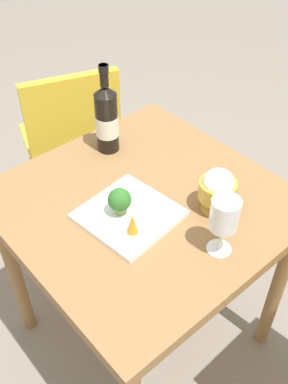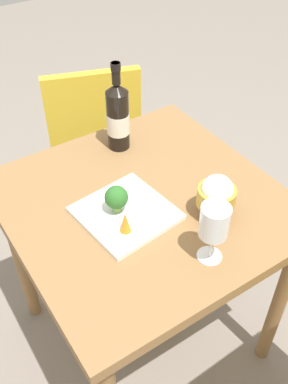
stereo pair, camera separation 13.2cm
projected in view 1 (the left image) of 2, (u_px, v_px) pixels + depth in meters
The scene contains 9 objects.
ground_plane at pixel (144, 331), 1.84m from camera, with size 8.00×8.00×0.00m, color gray.
dining_table at pixel (144, 223), 1.41m from camera, with size 0.80×0.80×0.75m.
chair_by_wall at pixel (72, 135), 1.98m from camera, with size 0.51×0.51×0.85m.
wine_bottle at pixel (107, 119), 1.45m from camera, with size 0.08×0.08×0.31m.
wine_glass at pixel (224, 216), 1.11m from camera, with size 0.08×0.08×0.18m.
rice_bowl at pixel (218, 190), 1.26m from camera, with size 0.11×0.11×0.14m.
serving_plate at pixel (129, 215), 1.28m from camera, with size 0.28×0.28×0.02m.
broccoli_floret at pixel (120, 200), 1.24m from camera, with size 0.07×0.07×0.09m.
carrot_garnish_left at pixel (132, 224), 1.20m from camera, with size 0.03×0.03×0.07m.
Camera 1 is at (-0.74, 0.65, 1.66)m, focal length 41.37 mm.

